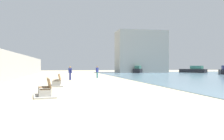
{
  "coord_description": "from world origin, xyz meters",
  "views": [
    {
      "loc": [
        -1.43,
        -9.12,
        1.61
      ],
      "look_at": [
        2.46,
        10.13,
        1.28
      ],
      "focal_mm": 37.65,
      "sensor_mm": 36.0,
      "label": 1
    }
  ],
  "objects_px": {
    "person_standing": "(70,72)",
    "boat_outer": "(194,70)",
    "bench_far": "(57,83)",
    "person_walking": "(97,71)",
    "bench_near": "(45,92)",
    "boat_far_right": "(139,70)"
  },
  "relations": [
    {
      "from": "bench_far",
      "to": "person_walking",
      "type": "height_order",
      "value": "person_walking"
    },
    {
      "from": "bench_far",
      "to": "person_walking",
      "type": "bearing_deg",
      "value": 67.49
    },
    {
      "from": "bench_far",
      "to": "boat_outer",
      "type": "xyz_separation_m",
      "value": [
        30.66,
        31.4,
        0.41
      ]
    },
    {
      "from": "bench_near",
      "to": "person_standing",
      "type": "bearing_deg",
      "value": 83.5
    },
    {
      "from": "person_standing",
      "to": "boat_far_right",
      "type": "xyz_separation_m",
      "value": [
        16.38,
        25.34,
        -0.28
      ]
    },
    {
      "from": "bench_near",
      "to": "bench_far",
      "type": "height_order",
      "value": "same"
    },
    {
      "from": "bench_near",
      "to": "person_standing",
      "type": "relative_size",
      "value": 1.39
    },
    {
      "from": "boat_far_right",
      "to": "boat_outer",
      "type": "height_order",
      "value": "boat_outer"
    },
    {
      "from": "bench_near",
      "to": "boat_outer",
      "type": "bearing_deg",
      "value": 50.69
    },
    {
      "from": "bench_near",
      "to": "person_walking",
      "type": "distance_m",
      "value": 19.05
    },
    {
      "from": "person_walking",
      "to": "boat_outer",
      "type": "height_order",
      "value": "boat_outer"
    },
    {
      "from": "person_standing",
      "to": "boat_outer",
      "type": "xyz_separation_m",
      "value": [
        29.45,
        23.68,
        -0.29
      ]
    },
    {
      "from": "person_standing",
      "to": "boat_outer",
      "type": "relative_size",
      "value": 0.26
    },
    {
      "from": "person_standing",
      "to": "boat_outer",
      "type": "distance_m",
      "value": 37.79
    },
    {
      "from": "bench_far",
      "to": "person_standing",
      "type": "xyz_separation_m",
      "value": [
        1.21,
        7.72,
        0.69
      ]
    },
    {
      "from": "bench_near",
      "to": "boat_outer",
      "type": "xyz_separation_m",
      "value": [
        31.07,
        37.94,
        0.41
      ]
    },
    {
      "from": "person_standing",
      "to": "boat_outer",
      "type": "bearing_deg",
      "value": 38.8
    },
    {
      "from": "boat_far_right",
      "to": "bench_near",
      "type": "bearing_deg",
      "value": -114.45
    },
    {
      "from": "person_walking",
      "to": "boat_outer",
      "type": "distance_m",
      "value": 32.42
    },
    {
      "from": "bench_far",
      "to": "person_standing",
      "type": "height_order",
      "value": "person_standing"
    },
    {
      "from": "bench_near",
      "to": "boat_far_right",
      "type": "bearing_deg",
      "value": 65.55
    },
    {
      "from": "bench_far",
      "to": "boat_outer",
      "type": "distance_m",
      "value": 43.89
    }
  ]
}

